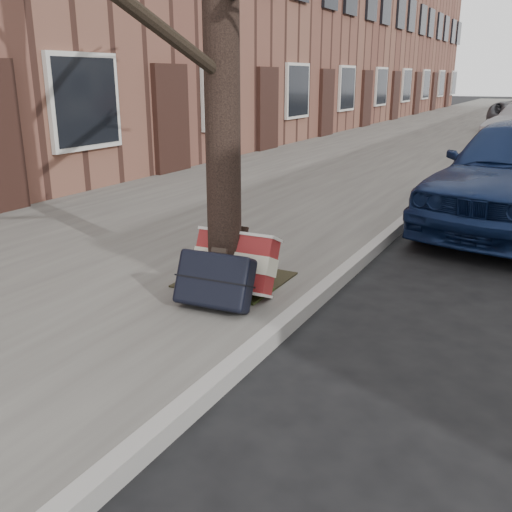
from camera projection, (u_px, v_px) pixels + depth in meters
The scene contains 6 objects.
ground at pixel (434, 419), 3.25m from camera, with size 120.00×120.00×0.00m, color black.
near_sidewalk at pixel (412, 138), 17.52m from camera, with size 5.00×70.00×0.12m, color slate.
house_near at pixel (258, 28), 19.97m from camera, with size 6.80×40.00×7.00m, color brown.
dirt_patch at pixel (235, 280), 5.12m from camera, with size 0.85×0.85×0.01m, color black.
suitcase_red at pixel (235, 262), 4.77m from camera, with size 0.68×0.19×0.50m, color maroon.
suitcase_navy at pixel (215, 280), 4.44m from camera, with size 0.60×0.19×0.43m, color black.
Camera 1 is at (0.43, -2.97, 1.87)m, focal length 40.00 mm.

